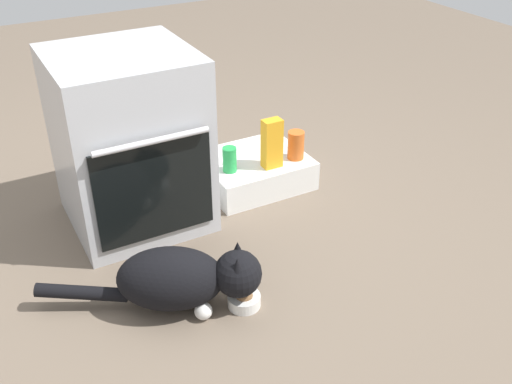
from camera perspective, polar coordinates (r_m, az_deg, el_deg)
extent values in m
plane|color=#6B5B4C|center=(2.47, -7.52, -6.08)|extent=(8.00, 8.00, 0.00)
cube|color=#B7BABF|center=(2.55, -12.23, 4.87)|extent=(0.57, 0.56, 0.77)
cube|color=black|center=(2.35, -9.80, 0.08)|extent=(0.48, 0.01, 0.42)
cylinder|color=silver|center=(2.22, -10.08, 4.86)|extent=(0.46, 0.02, 0.02)
cube|color=white|center=(2.91, -0.22, 2.13)|extent=(0.50, 0.42, 0.14)
cylinder|color=white|center=(2.20, -1.17, -10.49)|extent=(0.12, 0.12, 0.05)
sphere|color=brown|center=(2.19, -1.17, -10.18)|extent=(0.07, 0.07, 0.07)
ellipsoid|color=black|center=(2.15, -8.31, -8.33)|extent=(0.45, 0.39, 0.23)
sphere|color=black|center=(2.12, -1.77, -7.95)|extent=(0.18, 0.18, 0.18)
cone|color=black|center=(2.12, -1.80, -5.75)|extent=(0.06, 0.06, 0.08)
cone|color=black|center=(2.04, -1.81, -7.38)|extent=(0.06, 0.06, 0.08)
cylinder|color=black|center=(2.25, -16.58, -9.36)|extent=(0.32, 0.20, 0.08)
sphere|color=silver|center=(2.25, -4.97, -9.23)|extent=(0.07, 0.07, 0.07)
sphere|color=silver|center=(2.16, -5.14, -11.45)|extent=(0.07, 0.07, 0.07)
cylinder|color=green|center=(2.73, -2.58, 3.18)|extent=(0.07, 0.07, 0.12)
cube|color=orange|center=(2.74, 1.56, 4.73)|extent=(0.09, 0.06, 0.24)
cylinder|color=#D16023|center=(2.85, 3.90, 4.57)|extent=(0.08, 0.08, 0.14)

